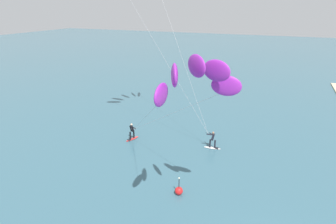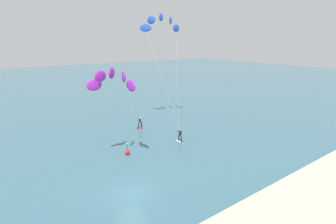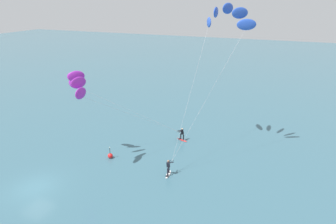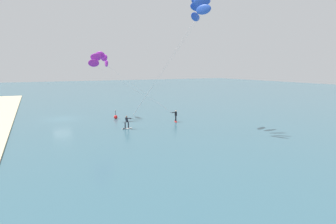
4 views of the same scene
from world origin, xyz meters
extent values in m
plane|color=#386070|center=(0.00, 0.00, 0.00)|extent=(240.00, 240.00, 0.00)
ellipsoid|color=white|center=(10.82, 6.73, 0.04)|extent=(0.51, 1.53, 0.08)
cube|color=black|center=(10.86, 6.32, 0.09)|extent=(0.31, 0.31, 0.02)
cylinder|color=black|center=(10.80, 6.95, 0.47)|extent=(0.14, 0.14, 0.78)
cylinder|color=black|center=(10.84, 6.51, 0.47)|extent=(0.14, 0.14, 0.78)
cube|color=black|center=(10.82, 6.73, 1.16)|extent=(0.33, 0.35, 0.63)
sphere|color=#9E7051|center=(10.82, 6.73, 1.58)|extent=(0.20, 0.20, 0.20)
cylinder|color=black|center=(11.01, 7.25, 1.31)|extent=(0.22, 0.53, 0.03)
cylinder|color=black|center=(10.81, 7.03, 1.34)|extent=(0.10, 0.60, 0.15)
cylinder|color=black|center=(11.02, 6.95, 1.34)|extent=(0.47, 0.51, 0.15)
ellipsoid|color=blue|center=(16.11, 14.40, 14.14)|extent=(1.93, 1.11, 1.10)
ellipsoid|color=blue|center=(15.32, 14.70, 15.21)|extent=(1.58, 1.66, 1.10)
ellipsoid|color=blue|center=(13.98, 15.20, 15.62)|extent=(0.99, 1.96, 1.10)
ellipsoid|color=blue|center=(12.64, 15.70, 15.21)|extent=(0.39, 1.98, 1.10)
ellipsoid|color=blue|center=(11.86, 15.99, 14.14)|extent=(1.11, 1.93, 1.10)
cylinder|color=#B2B2B7|center=(13.56, 10.83, 7.58)|extent=(5.12, 7.17, 12.54)
cylinder|color=#B2B2B7|center=(11.43, 11.62, 7.58)|extent=(0.87, 8.76, 12.54)
ellipsoid|color=red|center=(9.57, 14.40, 0.04)|extent=(1.53, 0.87, 0.08)
cube|color=black|center=(9.18, 14.55, 0.09)|extent=(0.36, 0.37, 0.02)
cylinder|color=black|center=(9.78, 14.33, 0.47)|extent=(0.14, 0.14, 0.78)
cylinder|color=black|center=(9.36, 14.48, 0.47)|extent=(0.14, 0.14, 0.78)
cube|color=black|center=(9.57, 14.40, 1.16)|extent=(0.41, 0.39, 0.63)
sphere|color=beige|center=(9.57, 14.40, 1.58)|extent=(0.20, 0.20, 0.20)
cylinder|color=black|center=(9.19, 14.00, 1.31)|extent=(0.40, 0.42, 0.03)
cylinder|color=black|center=(9.46, 14.13, 1.34)|extent=(0.30, 0.59, 0.15)
cylinder|color=black|center=(9.30, 14.28, 1.34)|extent=(0.58, 0.34, 0.15)
ellipsoid|color=purple|center=(0.19, 7.04, 8.30)|extent=(1.60, 0.37, 1.10)
ellipsoid|color=purple|center=(0.68, 6.58, 9.16)|extent=(1.58, 0.95, 1.10)
ellipsoid|color=purple|center=(1.52, 5.79, 9.49)|extent=(1.32, 1.38, 1.10)
ellipsoid|color=purple|center=(2.37, 5.01, 9.16)|extent=(0.86, 1.60, 1.10)
ellipsoid|color=purple|center=(2.86, 4.54, 8.30)|extent=(0.37, 1.60, 1.10)
cylinder|color=#B2B2B7|center=(4.69, 10.52, 4.66)|extent=(9.02, 6.98, 6.70)
cylinder|color=#B2B2B7|center=(6.03, 9.27, 4.66)|extent=(6.35, 9.47, 6.70)
sphere|color=red|center=(3.61, 7.32, 0.28)|extent=(0.56, 0.56, 0.56)
cylinder|color=#262628|center=(3.61, 7.32, 0.91)|extent=(0.06, 0.06, 0.70)
sphere|color=#F2F2CC|center=(3.61, 7.32, 1.32)|extent=(0.12, 0.12, 0.12)
camera|label=1|loc=(-10.61, 2.20, 12.14)|focal=28.54mm
camera|label=2|loc=(-9.53, -17.99, 12.63)|focal=28.84mm
camera|label=3|loc=(20.02, -15.91, 16.42)|focal=30.49mm
camera|label=4|loc=(43.15, -3.53, 7.66)|focal=29.05mm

